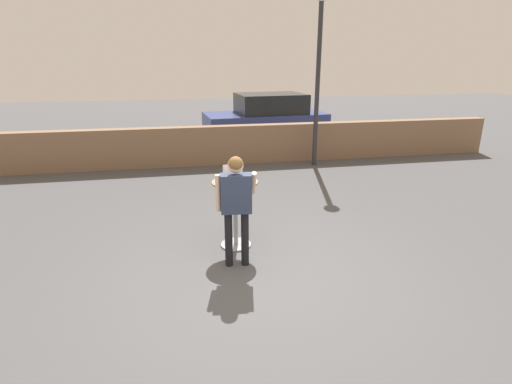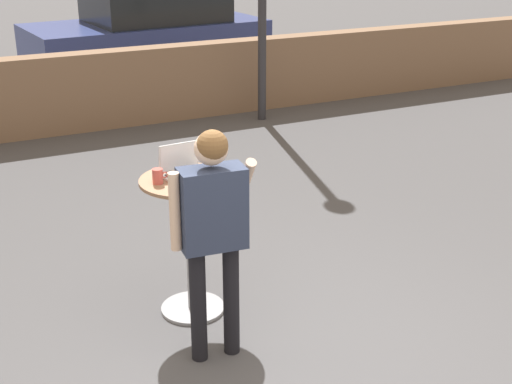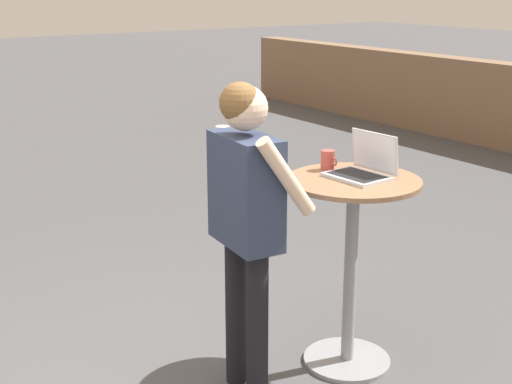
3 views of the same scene
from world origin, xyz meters
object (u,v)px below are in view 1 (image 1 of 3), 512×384
(standing_person, at_px, (236,198))
(street_lamp, at_px, (319,57))
(cafe_table, at_px, (235,205))
(laptop, at_px, (234,177))
(coffee_mug, at_px, (220,179))
(parked_car_near_street, at_px, (266,119))

(standing_person, distance_m, street_lamp, 6.29)
(cafe_table, xyz_separation_m, laptop, (-0.00, 0.06, 0.44))
(street_lamp, bearing_deg, laptop, -122.50)
(coffee_mug, bearing_deg, laptop, 15.07)
(cafe_table, bearing_deg, parked_car_near_street, 74.03)
(parked_car_near_street, bearing_deg, street_lamp, -77.09)
(cafe_table, xyz_separation_m, street_lamp, (2.89, 4.60, 2.20))
(coffee_mug, distance_m, street_lamp, 5.82)
(coffee_mug, bearing_deg, parked_car_near_street, 72.49)
(cafe_table, distance_m, street_lamp, 5.86)
(laptop, relative_size, street_lamp, 0.07)
(coffee_mug, distance_m, standing_person, 0.66)
(cafe_table, height_order, street_lamp, street_lamp)
(cafe_table, relative_size, standing_person, 0.66)
(standing_person, bearing_deg, street_lamp, 60.48)
(laptop, relative_size, parked_car_near_street, 0.08)
(standing_person, bearing_deg, laptop, 84.05)
(parked_car_near_street, height_order, street_lamp, street_lamp)
(coffee_mug, xyz_separation_m, parked_car_near_street, (2.41, 7.65, -0.28))
(parked_car_near_street, relative_size, street_lamp, 0.93)
(coffee_mug, height_order, standing_person, standing_person)
(laptop, bearing_deg, parked_car_near_street, 73.88)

